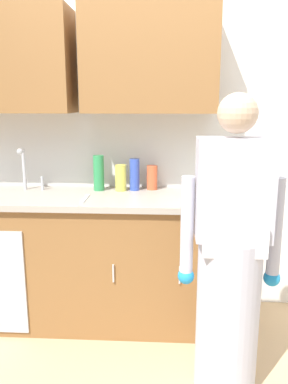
% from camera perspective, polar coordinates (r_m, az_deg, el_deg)
% --- Properties ---
extents(ground_plane, '(9.00, 9.00, 0.00)m').
position_cam_1_polar(ground_plane, '(2.51, 1.11, -25.88)').
color(ground_plane, tan).
extents(kitchen_wall_with_uppers, '(4.80, 0.44, 2.70)m').
position_cam_1_polar(kitchen_wall_with_uppers, '(2.97, -0.70, 10.93)').
color(kitchen_wall_with_uppers, silver).
rests_on(kitchen_wall_with_uppers, ground).
extents(counter_cabinet, '(1.90, 0.62, 0.90)m').
position_cam_1_polar(counter_cabinet, '(2.95, -9.24, -9.70)').
color(counter_cabinet, brown).
rests_on(counter_cabinet, ground).
extents(countertop, '(1.96, 0.66, 0.04)m').
position_cam_1_polar(countertop, '(2.81, -9.51, -0.79)').
color(countertop, '#A8A093').
rests_on(countertop, counter_cabinet).
extents(sink, '(0.50, 0.36, 0.35)m').
position_cam_1_polar(sink, '(2.93, -16.92, -0.53)').
color(sink, '#B7BABF').
rests_on(sink, counter_cabinet).
extents(person_at_sink, '(0.55, 0.34, 1.62)m').
position_cam_1_polar(person_at_sink, '(2.20, 12.23, -11.11)').
color(person_at_sink, white).
rests_on(person_at_sink, ground).
extents(bottle_water_short, '(0.08, 0.08, 0.26)m').
position_cam_1_polar(bottle_water_short, '(2.91, -6.55, 2.75)').
color(bottle_water_short, '#2D8C4C').
rests_on(bottle_water_short, countertop).
extents(bottle_water_tall, '(0.08, 0.08, 0.19)m').
position_cam_1_polar(bottle_water_tall, '(2.88, -3.36, 2.05)').
color(bottle_water_tall, '#D8D14C').
rests_on(bottle_water_tall, countertop).
extents(bottle_soap, '(0.08, 0.08, 0.18)m').
position_cam_1_polar(bottle_soap, '(2.92, 1.17, 2.10)').
color(bottle_soap, '#E05933').
rests_on(bottle_soap, countertop).
extents(bottle_cleaner_spray, '(0.07, 0.07, 0.23)m').
position_cam_1_polar(bottle_cleaner_spray, '(2.90, -1.37, 2.53)').
color(bottle_cleaner_spray, '#334CB2').
rests_on(bottle_cleaner_spray, countertop).
extents(knife_on_counter, '(0.03, 0.24, 0.01)m').
position_cam_1_polar(knife_on_counter, '(2.67, -8.51, -0.98)').
color(knife_on_counter, silver).
rests_on(knife_on_counter, countertop).
extents(sponge, '(0.11, 0.07, 0.03)m').
position_cam_1_polar(sponge, '(2.68, 8.45, -0.67)').
color(sponge, '#4CBF4C').
rests_on(sponge, countertop).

